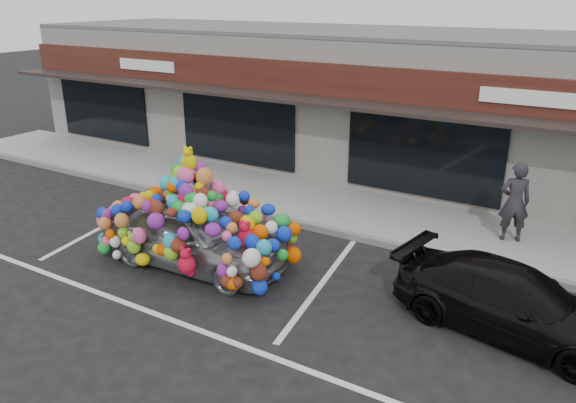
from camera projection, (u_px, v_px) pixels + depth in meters
The scene contains 10 objects.
ground at pixel (204, 256), 12.26m from camera, with size 90.00×90.00×0.00m, color black.
shop_building at pixel (365, 99), 18.29m from camera, with size 24.00×7.20×4.31m.
sidewalk at pixel (296, 199), 15.45m from camera, with size 26.00×3.00×0.15m, color gray.
kerb at pixel (266, 216), 14.24m from camera, with size 26.00×0.18×0.16m, color slate.
parking_stripe_left at pixel (108, 224), 13.96m from camera, with size 0.12×4.40×0.01m, color silver.
parking_stripe_mid at pixel (321, 284), 11.07m from camera, with size 0.12×4.40×0.01m, color silver.
lane_line at pixel (210, 334), 9.45m from camera, with size 14.00×0.12×0.01m, color silver.
toy_car at pixel (193, 227), 11.58m from camera, with size 2.97×4.42×2.54m.
black_sedan at pixel (511, 301), 9.35m from camera, with size 3.96×1.61×1.15m, color black.
pedestrian_a at pixel (515, 202), 12.40m from camera, with size 0.67×0.44×1.82m, color black.
Camera 1 is at (7.28, -8.54, 5.40)m, focal length 35.00 mm.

